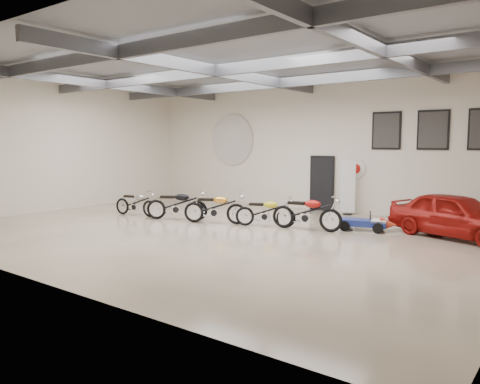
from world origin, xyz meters
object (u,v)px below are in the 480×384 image
Objects in this scene: motorcycle_yellow at (265,211)px; motorcycle_red at (306,212)px; banner_stand at (348,188)px; motorcycle_gold at (215,207)px; motorcycle_silver at (136,202)px; go_kart at (368,221)px; vintage_car at (456,215)px; motorcycle_black at (177,204)px.

motorcycle_red is (1.34, 0.27, 0.07)m from motorcycle_yellow.
banner_stand reaches higher than motorcycle_gold.
motorcycle_silver is at bearing -177.32° from motorcycle_red.
banner_stand reaches higher than motorcycle_yellow.
vintage_car is at bearing -3.64° from go_kart.
motorcycle_black is 1.01× the size of motorcycle_gold.
motorcycle_gold is at bearing -18.54° from motorcycle_black.
motorcycle_yellow is at bearing -176.72° from motorcycle_red.
motorcycle_silver is 8.27m from go_kart.
motorcycle_yellow is 1.36m from motorcycle_red.
motorcycle_black is 0.57× the size of vintage_car.
go_kart is at bearing 119.21° from vintage_car.
motorcycle_black reaches higher than motorcycle_yellow.
motorcycle_black reaches higher than go_kart.
motorcycle_gold is (1.53, 0.23, -0.00)m from motorcycle_black.
go_kart is at bearing -69.04° from banner_stand.
go_kart is (6.09, 2.01, -0.24)m from motorcycle_black.
motorcycle_gold reaches higher than go_kart.
motorcycle_silver is 0.99× the size of motorcycle_yellow.
vintage_car is at bearing -4.61° from motorcycle_gold.
motorcycle_red is at bearing 4.08° from motorcycle_silver.
motorcycle_black is at bearing -146.30° from banner_stand.
motorcycle_gold reaches higher than motorcycle_silver.
motorcycle_yellow is 0.87× the size of motorcycle_red.
banner_stand is at bearing 35.78° from motorcycle_gold.
motorcycle_yellow is (1.68, 0.49, -0.05)m from motorcycle_gold.
motorcycle_black is (-4.27, -4.64, -0.43)m from banner_stand.
motorcycle_yellow reaches higher than go_kart.
motorcycle_silver is 6.52m from motorcycle_red.
motorcycle_black is 4.65m from motorcycle_red.
banner_stand is 1.03× the size of motorcycle_yellow.
banner_stand is at bearing 31.68° from motorcycle_silver.
motorcycle_silver is 0.86× the size of motorcycle_red.
motorcycle_black is at bearing 170.65° from motorcycle_yellow.
motorcycle_yellow is at bearing -14.55° from motorcycle_black.
motorcycle_red is (0.27, -3.65, -0.41)m from banner_stand.
motorcycle_black is 8.83m from vintage_car.
motorcycle_gold is 1.11× the size of motorcycle_yellow.
motorcycle_yellow reaches higher than motorcycle_silver.
motorcycle_silver is (-6.13, -4.89, -0.49)m from banner_stand.
vintage_car reaches higher than motorcycle_red.
motorcycle_yellow is at bearing -118.94° from banner_stand.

